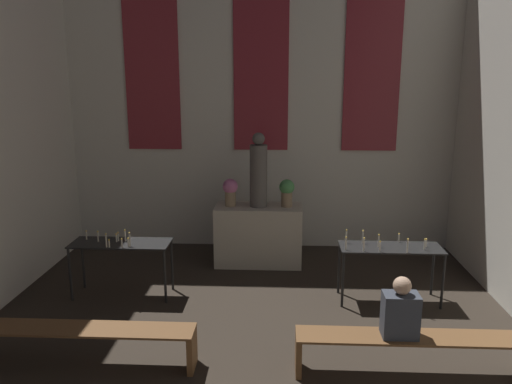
# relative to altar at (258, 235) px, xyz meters

# --- Properties ---
(wall_back) EXTENTS (6.97, 0.16, 5.57)m
(wall_back) POSITION_rel_altar_xyz_m (0.00, 0.98, 2.32)
(wall_back) COLOR silver
(wall_back) RESTS_ON ground_plane
(altar) EXTENTS (1.41, 0.65, 0.98)m
(altar) POSITION_rel_altar_xyz_m (0.00, 0.00, 0.00)
(altar) COLOR #BCB29E
(altar) RESTS_ON ground_plane
(statue) EXTENTS (0.28, 0.28, 1.20)m
(statue) POSITION_rel_altar_xyz_m (0.00, 0.00, 1.04)
(statue) COLOR #5B5651
(statue) RESTS_ON altar
(flower_vase_left) EXTENTS (0.25, 0.25, 0.45)m
(flower_vase_left) POSITION_rel_altar_xyz_m (-0.46, 0.00, 0.75)
(flower_vase_left) COLOR #937A5B
(flower_vase_left) RESTS_ON altar
(flower_vase_right) EXTENTS (0.25, 0.25, 0.45)m
(flower_vase_right) POSITION_rel_altar_xyz_m (0.46, 0.00, 0.75)
(flower_vase_right) COLOR #937A5B
(flower_vase_right) RESTS_ON altar
(candle_rack_left) EXTENTS (1.37, 0.51, 0.99)m
(candle_rack_left) POSITION_rel_altar_xyz_m (-1.86, -1.36, 0.20)
(candle_rack_left) COLOR black
(candle_rack_left) RESTS_ON ground_plane
(candle_rack_right) EXTENTS (1.37, 0.51, 0.98)m
(candle_rack_right) POSITION_rel_altar_xyz_m (1.85, -1.35, 0.21)
(candle_rack_right) COLOR black
(candle_rack_right) RESTS_ON ground_plane
(pew_back_left) EXTENTS (2.41, 0.36, 0.44)m
(pew_back_left) POSITION_rel_altar_xyz_m (-1.74, -3.13, -0.16)
(pew_back_left) COLOR brown
(pew_back_left) RESTS_ON ground_plane
(pew_back_right) EXTENTS (2.41, 0.36, 0.44)m
(pew_back_right) POSITION_rel_altar_xyz_m (1.74, -3.13, -0.16)
(pew_back_right) COLOR brown
(pew_back_right) RESTS_ON ground_plane
(person_seated) EXTENTS (0.36, 0.24, 0.64)m
(person_seated) POSITION_rel_altar_xyz_m (1.58, -3.13, 0.22)
(person_seated) COLOR #383D47
(person_seated) RESTS_ON pew_back_right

